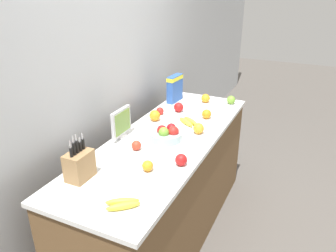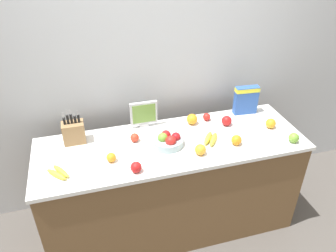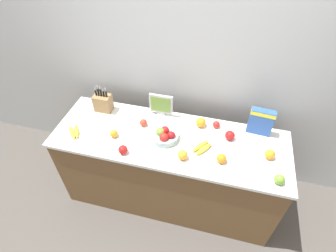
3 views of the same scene
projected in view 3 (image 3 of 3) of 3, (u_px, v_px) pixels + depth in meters
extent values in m
plane|color=#514C47|center=(169.00, 194.00, 2.89)|extent=(14.00, 14.00, 0.00)
cube|color=silver|center=(185.00, 64.00, 2.38)|extent=(9.00, 0.06, 2.60)
cube|color=brown|center=(169.00, 170.00, 2.59)|extent=(2.02, 0.66, 0.86)
cube|color=white|center=(169.00, 139.00, 2.28)|extent=(2.05, 0.69, 0.03)
cube|color=#937047|center=(103.00, 103.00, 2.49)|extent=(0.16, 0.11, 0.17)
cylinder|color=black|center=(96.00, 93.00, 2.42)|extent=(0.02, 0.02, 0.05)
cube|color=silver|center=(95.00, 88.00, 2.39)|extent=(0.01, 0.00, 0.04)
cylinder|color=black|center=(98.00, 92.00, 2.41)|extent=(0.02, 0.02, 0.07)
cube|color=silver|center=(97.00, 87.00, 2.37)|extent=(0.01, 0.00, 0.04)
cylinder|color=black|center=(101.00, 93.00, 2.41)|extent=(0.02, 0.02, 0.07)
cube|color=silver|center=(100.00, 88.00, 2.37)|extent=(0.01, 0.00, 0.04)
cylinder|color=black|center=(104.00, 94.00, 2.41)|extent=(0.02, 0.02, 0.06)
cube|color=silver|center=(103.00, 90.00, 2.38)|extent=(0.01, 0.00, 0.03)
cylinder|color=black|center=(106.00, 94.00, 2.40)|extent=(0.02, 0.02, 0.06)
cube|color=silver|center=(105.00, 90.00, 2.37)|extent=(0.01, 0.00, 0.04)
cube|color=#B7B7BC|center=(161.00, 113.00, 2.49)|extent=(0.08, 0.03, 0.03)
cube|color=#B7B7BC|center=(161.00, 104.00, 2.41)|extent=(0.22, 0.02, 0.19)
cube|color=olive|center=(161.00, 105.00, 2.40)|extent=(0.19, 0.00, 0.16)
cube|color=#2D56A8|center=(261.00, 122.00, 2.24)|extent=(0.20, 0.08, 0.25)
cube|color=yellow|center=(264.00, 113.00, 2.17)|extent=(0.21, 0.08, 0.04)
cylinder|color=#99B2B7|center=(165.00, 136.00, 2.25)|extent=(0.24, 0.24, 0.06)
sphere|color=#A31419|center=(171.00, 135.00, 2.20)|extent=(0.07, 0.07, 0.07)
sphere|color=red|center=(165.00, 130.00, 2.24)|extent=(0.07, 0.07, 0.07)
sphere|color=#6B9E33|center=(160.00, 132.00, 2.22)|extent=(0.08, 0.08, 0.08)
sphere|color=red|center=(164.00, 137.00, 2.18)|extent=(0.08, 0.08, 0.08)
ellipsoid|color=yellow|center=(76.00, 131.00, 2.31)|extent=(0.12, 0.17, 0.04)
ellipsoid|color=yellow|center=(72.00, 132.00, 2.30)|extent=(0.14, 0.15, 0.04)
ellipsoid|color=yellow|center=(204.00, 149.00, 2.15)|extent=(0.14, 0.17, 0.04)
ellipsoid|color=yellow|center=(200.00, 146.00, 2.18)|extent=(0.14, 0.17, 0.04)
sphere|color=red|center=(230.00, 135.00, 2.24)|extent=(0.08, 0.08, 0.08)
sphere|color=#6B9E33|center=(279.00, 179.00, 1.92)|extent=(0.08, 0.08, 0.08)
sphere|color=red|center=(216.00, 124.00, 2.35)|extent=(0.06, 0.06, 0.06)
sphere|color=red|center=(123.00, 150.00, 2.12)|extent=(0.08, 0.08, 0.08)
sphere|color=red|center=(143.00, 123.00, 2.36)|extent=(0.07, 0.07, 0.07)
sphere|color=orange|center=(114.00, 134.00, 2.26)|extent=(0.07, 0.07, 0.07)
sphere|color=orange|center=(201.00, 122.00, 2.35)|extent=(0.09, 0.09, 0.09)
sphere|color=orange|center=(222.00, 159.00, 2.06)|extent=(0.08, 0.08, 0.08)
sphere|color=orange|center=(183.00, 155.00, 2.08)|extent=(0.08, 0.08, 0.08)
sphere|color=orange|center=(270.00, 154.00, 2.08)|extent=(0.08, 0.08, 0.08)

